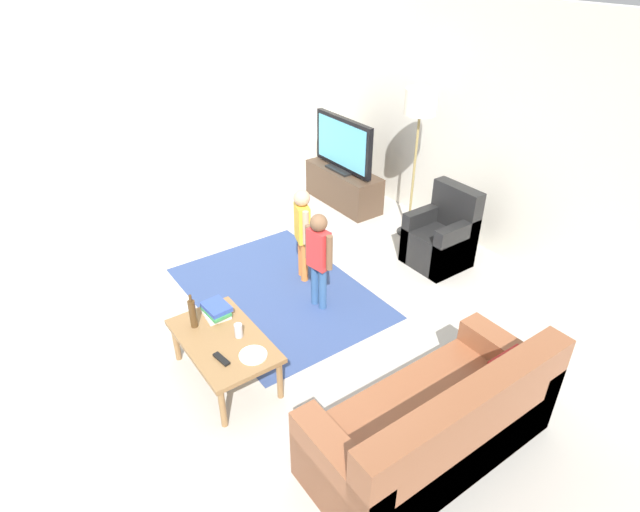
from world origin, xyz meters
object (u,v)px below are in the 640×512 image
Objects in this scene: tv_remote at (221,359)px; plate at (253,355)px; coffee_table at (224,343)px; book_stack at (216,310)px; tv_stand at (343,187)px; bottle at (193,313)px; soda_can at (238,331)px; child_center at (319,253)px; tv at (343,145)px; couch at (439,429)px; floor_lamp at (420,110)px; armchair at (442,239)px; child_near_tv at (302,227)px.

plate reaches higher than tv_remote.
book_stack reaches higher than coffee_table.
tv_stand reaches higher than tv_remote.
bottle reaches higher than plate.
bottle is at bearing -143.97° from soda_can.
coffee_table is at bearing 23.20° from bottle.
bottle is (0.09, -1.33, -0.06)m from child_center.
plate is at bearing -48.30° from tv.
couch is 1.80× the size of coffee_table.
floor_lamp is 14.83× the size of soda_can.
child_near_tv is at bearing -113.63° from armchair.
coffee_table is 0.34m from book_stack.
child_center is 8.56× the size of soda_can.
child_center reaches higher than book_stack.
child_center is (1.75, -1.65, 0.37)m from tv_stand.
tv_stand is 0.67× the size of couch.
armchair is 2.72m from soda_can.
couch is 1.75× the size of child_center.
bottle reaches higher than tv_remote.
bottle is 1.85× the size of tv_remote.
child_near_tv is 1.04× the size of coffee_table.
bottle is at bearing -58.14° from tv.
armchair reaches higher than book_stack.
floor_lamp reaches higher than child_center.
child_center is at bearing 93.94° from bottle.
child_near_tv reaches higher than tv_remote.
tv_remote is (1.11, -1.48, -0.20)m from child_near_tv.
book_stack is (-0.31, 0.09, 0.10)m from coffee_table.
book_stack is 0.36m from soda_can.
tv_stand is 3.68m from plate.
tv_stand is 4.20m from couch.
tv is at bearing -90.00° from tv_stand.
soda_can is (1.02, -2.89, -1.06)m from floor_lamp.
bottle is (1.84, -2.96, -0.30)m from tv.
tv_remote is at bearing -54.69° from soda_can.
tv_remote is at bearing -28.61° from coffee_table.
soda_can is at bearing -53.06° from child_near_tv.
tv is 3.57m from coffee_table.
soda_can is at bearing 4.10° from book_stack.
coffee_table is at bearing -72.16° from floor_lamp.
armchair is (1.87, -0.02, -0.55)m from tv.
plate is at bearing 0.51° from book_stack.
tv_remote is (0.59, -1.33, -0.19)m from child_center.
couch is 2.69m from armchair.
plate is (0.57, -2.72, 0.13)m from armchair.
tv_stand is at bearing 119.66° from tv_remote.
book_stack is (-0.06, -2.72, 0.17)m from armchair.
tv_remote is at bearing 0.00° from bottle.
book_stack is at bearing -175.90° from soda_can.
floor_lamp reaches higher than couch.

